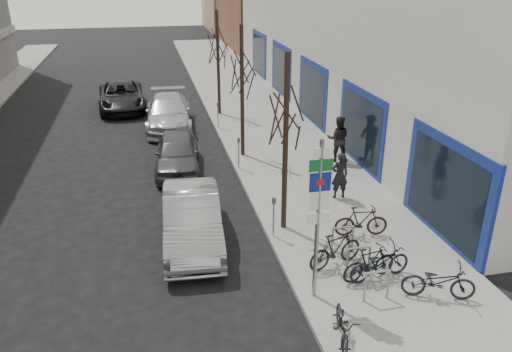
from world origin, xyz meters
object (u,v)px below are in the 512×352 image
tree_near (286,102)px  bike_far_inner (361,221)px  bike_mid_curb (380,260)px  lane_car (122,96)px  highway_sign_pole (318,212)px  parked_car_front (192,219)px  bike_rack (359,258)px  meter_front (274,213)px  bike_near_left (343,323)px  pedestrian_near (340,176)px  bike_far_curb (439,279)px  tree_mid (242,61)px  meter_back (218,112)px  bike_near_right (369,263)px  parked_car_back (169,112)px  meter_mid (239,150)px  tree_far (217,39)px  bike_mid_inner (336,249)px  pedestrian_far (338,138)px  parked_car_mid (177,153)px

tree_near → bike_far_inner: tree_near is taller
tree_near → bike_mid_curb: (1.66, -3.17, -3.42)m
bike_far_inner → lane_car: 18.16m
highway_sign_pole → parked_car_front: (-2.60, 3.46, -1.69)m
bike_rack → bike_far_inner: 2.09m
meter_front → bike_near_left: size_ratio=0.79×
lane_car → pedestrian_near: (7.61, -14.01, 0.24)m
bike_far_curb → bike_far_inner: size_ratio=1.09×
tree_mid → meter_front: tree_mid is taller
meter_back → bike_mid_curb: size_ratio=0.72×
tree_near → bike_far_curb: (2.70, -4.23, -3.42)m
tree_near → bike_near_right: tree_near is taller
bike_near_right → parked_car_back: bearing=5.0°
tree_near → meter_mid: 5.95m
tree_mid → tree_far: same height
meter_back → bike_near_right: size_ratio=0.81×
bike_near_right → bike_far_curb: bike_far_curb is taller
bike_near_left → bike_mid_inner: bike_mid_inner is taller
tree_near → bike_mid_curb: size_ratio=3.12×
tree_far → highway_sign_pole: bearing=-90.7°
meter_back → bike_mid_inner: (1.22, -12.89, -0.25)m
meter_back → bike_mid_curb: 13.84m
bike_mid_curb → tree_near: bearing=18.2°
pedestrian_far → bike_far_curb: bearing=101.9°
tree_near → bike_near_left: size_ratio=3.42×
tree_near → tree_mid: size_ratio=1.00×
tree_far → lane_car: bearing=153.2°
bike_near_right → parked_car_mid: parked_car_mid is taller
meter_front → parked_car_mid: (-2.35, 6.22, -0.20)m
parked_car_mid → pedestrian_near: (5.23, -4.11, 0.26)m
bike_mid_inner → pedestrian_near: size_ratio=1.03×
lane_car → tree_near: bearing=-74.6°
tree_far → pedestrian_near: size_ratio=3.33×
highway_sign_pole → meter_back: 14.10m
parked_car_mid → pedestrian_near: pedestrian_near is taller
meter_front → parked_car_back: 12.24m
meter_back → pedestrian_far: 6.90m
tree_mid → meter_front: (-0.45, -7.00, -3.19)m
bike_near_left → parked_car_front: bearing=131.8°
parked_car_front → parked_car_mid: size_ratio=1.11×
bike_mid_curb → parked_car_back: parked_car_back is taller
meter_mid → tree_far: bearing=86.8°
tree_mid → bike_far_inner: tree_mid is taller
tree_far → parked_car_mid: bearing=-111.0°
bike_mid_inner → parked_car_back: 14.35m
meter_back → pedestrian_far: bearing=-53.4°
meter_mid → bike_far_curb: bearing=-71.2°
bike_near_right → parked_car_front: bearing=42.7°
tree_far → meter_back: size_ratio=4.33×
bike_mid_curb → pedestrian_far: pedestrian_far is taller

